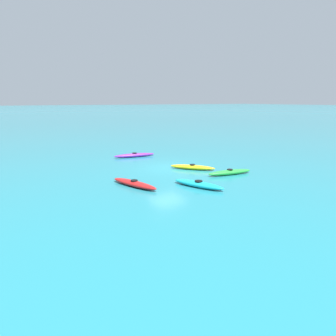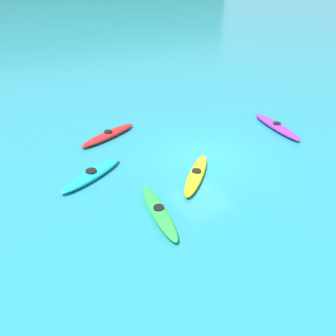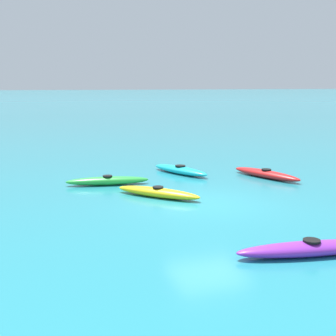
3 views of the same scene
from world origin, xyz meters
name	(u,v)px [view 3 (image 3 of 3)]	position (x,y,z in m)	size (l,w,h in m)	color
ground_plane	(208,203)	(0.00, 0.00, 0.00)	(600.00, 600.00, 0.00)	teal
kayak_yellow	(158,192)	(-1.30, -1.31, 0.16)	(2.73, 2.61, 0.37)	yellow
kayak_purple	(311,248)	(4.97, 0.39, 0.16)	(1.11, 3.61, 0.37)	purple
kayak_cyan	(180,170)	(-4.96, 0.82, 0.16)	(3.13, 1.92, 0.37)	#19B7C6
kayak_green	(108,181)	(-3.75, -2.59, 0.16)	(1.04, 3.22, 0.37)	green
kayak_red	(266,174)	(-3.02, 3.91, 0.16)	(3.35, 1.76, 0.37)	red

